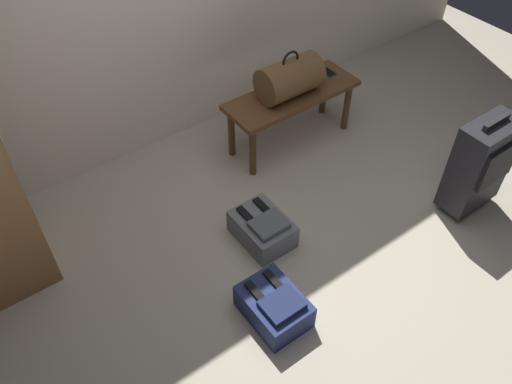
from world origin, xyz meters
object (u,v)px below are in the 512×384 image
object	(u,v)px
suitcase_upright_charcoal	(480,164)
backpack_navy	(274,306)
bench	(292,101)
backpack_grey	(263,228)
duffel_bag_brown	(290,78)
cell_phone	(327,71)

from	to	relation	value
suitcase_upright_charcoal	backpack_navy	bearing A→B (deg)	177.09
bench	backpack_grey	size ratio (longest dim) A/B	2.63
duffel_bag_brown	suitcase_upright_charcoal	xyz separation A→B (m)	(0.56, -1.22, -0.20)
suitcase_upright_charcoal	backpack_navy	world-z (taller)	suitcase_upright_charcoal
cell_phone	suitcase_upright_charcoal	xyz separation A→B (m)	(0.15, -1.27, -0.07)
bench	backpack_grey	world-z (taller)	bench
bench	suitcase_upright_charcoal	size ratio (longest dim) A/B	1.41
bench	backpack_navy	size ratio (longest dim) A/B	2.63
duffel_bag_brown	suitcase_upright_charcoal	bearing A→B (deg)	-65.38
bench	duffel_bag_brown	distance (m)	0.20
bench	suitcase_upright_charcoal	world-z (taller)	suitcase_upright_charcoal
bench	backpack_grey	distance (m)	1.03
duffel_bag_brown	cell_phone	xyz separation A→B (m)	(0.41, 0.06, -0.13)
backpack_grey	backpack_navy	size ratio (longest dim) A/B	1.00
suitcase_upright_charcoal	duffel_bag_brown	bearing A→B (deg)	114.62
backpack_navy	bench	bearing A→B (deg)	47.92
bench	suitcase_upright_charcoal	distance (m)	1.32
bench	backpack_navy	distance (m)	1.56
cell_phone	backpack_navy	size ratio (longest dim) A/B	0.38
duffel_bag_brown	backpack_grey	distance (m)	1.08
duffel_bag_brown	backpack_navy	size ratio (longest dim) A/B	1.16
duffel_bag_brown	backpack_navy	xyz separation A→B (m)	(-0.99, -1.14, -0.47)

